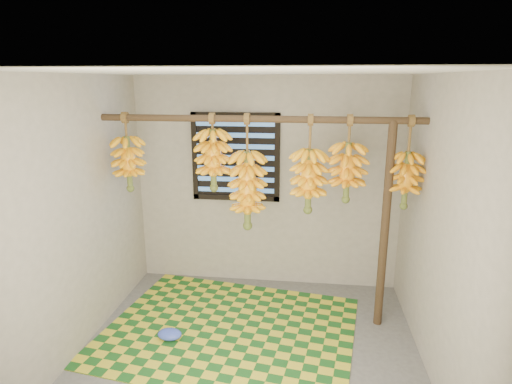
# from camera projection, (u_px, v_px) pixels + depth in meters

# --- Properties ---
(floor) EXTENTS (3.00, 3.00, 0.01)m
(floor) POSITION_uv_depth(u_px,v_px,m) (248.00, 358.00, 3.73)
(floor) COLOR #505050
(floor) RESTS_ON ground
(ceiling) EXTENTS (3.00, 3.00, 0.01)m
(ceiling) POSITION_uv_depth(u_px,v_px,m) (246.00, 71.00, 3.12)
(ceiling) COLOR silver
(ceiling) RESTS_ON wall_back
(wall_back) EXTENTS (3.00, 0.01, 2.40)m
(wall_back) POSITION_uv_depth(u_px,v_px,m) (267.00, 184.00, 4.87)
(wall_back) COLOR gray
(wall_back) RESTS_ON floor
(wall_left) EXTENTS (0.01, 3.00, 2.40)m
(wall_left) POSITION_uv_depth(u_px,v_px,m) (71.00, 220.00, 3.61)
(wall_left) COLOR gray
(wall_left) RESTS_ON floor
(wall_right) EXTENTS (0.01, 3.00, 2.40)m
(wall_right) POSITION_uv_depth(u_px,v_px,m) (443.00, 236.00, 3.24)
(wall_right) COLOR gray
(wall_right) RESTS_ON floor
(window) EXTENTS (1.00, 0.04, 1.00)m
(window) POSITION_uv_depth(u_px,v_px,m) (236.00, 157.00, 4.81)
(window) COLOR black
(window) RESTS_ON wall_back
(hanging_pole) EXTENTS (3.00, 0.06, 0.06)m
(hanging_pole) POSITION_uv_depth(u_px,v_px,m) (258.00, 119.00, 3.90)
(hanging_pole) COLOR #3F2C1A
(hanging_pole) RESTS_ON wall_left
(support_post) EXTENTS (0.08, 0.08, 2.00)m
(support_post) POSITION_uv_depth(u_px,v_px,m) (385.00, 228.00, 4.00)
(support_post) COLOR #3F2C1A
(support_post) RESTS_ON floor
(woven_mat) EXTENTS (2.58, 2.19, 0.01)m
(woven_mat) POSITION_uv_depth(u_px,v_px,m) (230.00, 330.00, 4.13)
(woven_mat) COLOR #174F1A
(woven_mat) RESTS_ON floor
(plastic_bag) EXTENTS (0.24, 0.18, 0.09)m
(plastic_bag) POSITION_uv_depth(u_px,v_px,m) (170.00, 334.00, 3.97)
(plastic_bag) COLOR blue
(plastic_bag) RESTS_ON woven_mat
(banana_bunch_a) EXTENTS (0.31, 0.31, 0.76)m
(banana_bunch_a) POSITION_uv_depth(u_px,v_px,m) (129.00, 164.00, 4.17)
(banana_bunch_a) COLOR brown
(banana_bunch_a) RESTS_ON hanging_pole
(banana_bunch_b) EXTENTS (0.33, 0.33, 0.73)m
(banana_bunch_b) POSITION_uv_depth(u_px,v_px,m) (213.00, 160.00, 4.05)
(banana_bunch_b) COLOR brown
(banana_bunch_b) RESTS_ON hanging_pole
(banana_bunch_c) EXTENTS (0.33, 0.33, 1.10)m
(banana_bunch_c) POSITION_uv_depth(u_px,v_px,m) (247.00, 190.00, 4.08)
(banana_bunch_c) COLOR brown
(banana_bunch_c) RESTS_ON hanging_pole
(banana_bunch_d) EXTENTS (0.31, 0.31, 0.92)m
(banana_bunch_d) POSITION_uv_depth(u_px,v_px,m) (309.00, 181.00, 3.98)
(banana_bunch_d) COLOR brown
(banana_bunch_d) RESTS_ON hanging_pole
(banana_bunch_e) EXTENTS (0.35, 0.35, 0.80)m
(banana_bunch_e) POSITION_uv_depth(u_px,v_px,m) (347.00, 172.00, 3.92)
(banana_bunch_e) COLOR brown
(banana_bunch_e) RESTS_ON hanging_pole
(banana_bunch_f) EXTENTS (0.30, 0.30, 0.85)m
(banana_bunch_f) POSITION_uv_depth(u_px,v_px,m) (406.00, 180.00, 3.87)
(banana_bunch_f) COLOR brown
(banana_bunch_f) RESTS_ON hanging_pole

